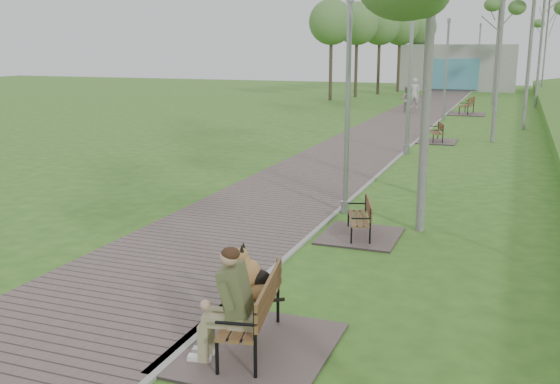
% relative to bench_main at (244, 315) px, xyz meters
% --- Properties ---
extents(ground, '(120.00, 120.00, 0.00)m').
position_rel_bench_main_xyz_m(ground, '(-0.71, 1.29, -0.48)').
color(ground, '#346521').
rests_on(ground, ground).
extents(walkway, '(3.50, 67.00, 0.04)m').
position_rel_bench_main_xyz_m(walkway, '(-2.46, 22.79, -0.46)').
color(walkway, '#635350').
rests_on(walkway, ground).
extents(kerb, '(0.10, 67.00, 0.05)m').
position_rel_bench_main_xyz_m(kerb, '(-0.71, 22.79, -0.46)').
color(kerb, '#999993').
rests_on(kerb, ground).
extents(building_north, '(10.00, 5.20, 4.00)m').
position_rel_bench_main_xyz_m(building_north, '(-2.21, 52.26, 1.51)').
color(building_north, '#9E9E99').
rests_on(building_north, ground).
extents(bench_main, '(1.95, 2.17, 1.70)m').
position_rel_bench_main_xyz_m(bench_main, '(0.00, 0.00, 0.00)').
color(bench_main, '#635350').
rests_on(bench_main, ground).
extents(bench_second, '(1.53, 1.70, 0.94)m').
position_rel_bench_main_xyz_m(bench_second, '(0.20, 5.29, -0.31)').
color(bench_second, '#635350').
rests_on(bench_second, ground).
extents(bench_third, '(1.58, 1.76, 0.97)m').
position_rel_bench_main_xyz_m(bench_third, '(0.03, 19.14, -0.30)').
color(bench_third, '#635350').
rests_on(bench_third, ground).
extents(bench_far, '(2.00, 2.22, 1.22)m').
position_rel_bench_main_xyz_m(bench_far, '(0.35, 30.61, -0.25)').
color(bench_far, '#635350').
rests_on(bench_far, ground).
extents(lamp_post_near, '(0.19, 0.19, 4.94)m').
position_rel_bench_main_xyz_m(lamp_post_near, '(-0.53, 6.98, 1.83)').
color(lamp_post_near, '#93959A').
rests_on(lamp_post_near, ground).
extents(lamp_post_second, '(0.22, 0.22, 5.80)m').
position_rel_bench_main_xyz_m(lamp_post_second, '(-0.59, 15.81, 2.23)').
color(lamp_post_second, '#93959A').
rests_on(lamp_post_second, ground).
extents(lamp_post_third, '(0.20, 0.20, 5.21)m').
position_rel_bench_main_xyz_m(lamp_post_third, '(-0.60, 27.55, 1.95)').
color(lamp_post_third, '#93959A').
rests_on(lamp_post_third, ground).
extents(lamp_post_far, '(0.22, 0.22, 5.76)m').
position_rel_bench_main_xyz_m(lamp_post_far, '(-0.41, 51.20, 2.21)').
color(lamp_post_far, '#93959A').
rests_on(lamp_post_far, ground).
extents(pedestrian_near, '(0.78, 0.61, 1.91)m').
position_rel_bench_main_xyz_m(pedestrian_near, '(-3.02, 32.93, 0.47)').
color(pedestrian_near, beige).
rests_on(pedestrian_near, ground).
extents(pedestrian_far, '(0.86, 0.74, 1.54)m').
position_rel_bench_main_xyz_m(pedestrian_far, '(-3.11, 30.54, 0.29)').
color(pedestrian_far, '#A0948C').
rests_on(pedestrian_far, ground).
extents(birch_distant_a, '(2.25, 2.25, 8.01)m').
position_rel_bench_main_xyz_m(birch_distant_a, '(1.52, 37.38, 5.81)').
color(birch_distant_a, silver).
rests_on(birch_distant_a, ground).
extents(birch_distant_b, '(2.22, 2.22, 8.42)m').
position_rel_bench_main_xyz_m(birch_distant_b, '(4.68, 45.05, 6.13)').
color(birch_distant_b, silver).
rests_on(birch_distant_b, ground).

